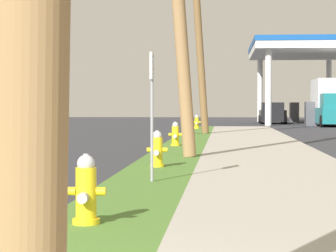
% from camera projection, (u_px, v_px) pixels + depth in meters
% --- Properties ---
extents(fire_hydrant_nearest, '(0.42, 0.38, 0.74)m').
position_uv_depth(fire_hydrant_nearest, '(86.00, 193.00, 7.79)').
color(fire_hydrant_nearest, yellow).
rests_on(fire_hydrant_nearest, grass_verge).
extents(fire_hydrant_second, '(0.42, 0.38, 0.74)m').
position_uv_depth(fire_hydrant_second, '(157.00, 151.00, 15.01)').
color(fire_hydrant_second, yellow).
rests_on(fire_hydrant_second, grass_verge).
extents(fire_hydrant_third, '(0.42, 0.37, 0.74)m').
position_uv_depth(fire_hydrant_third, '(175.00, 135.00, 22.81)').
color(fire_hydrant_third, yellow).
rests_on(fire_hydrant_third, grass_verge).
extents(fire_hydrant_fourth, '(0.42, 0.37, 0.74)m').
position_uv_depth(fire_hydrant_fourth, '(189.00, 127.00, 31.70)').
color(fire_hydrant_fourth, yellow).
rests_on(fire_hydrant_fourth, grass_verge).
extents(fire_hydrant_fifth, '(0.42, 0.38, 0.74)m').
position_uv_depth(fire_hydrant_fifth, '(197.00, 122.00, 39.56)').
color(fire_hydrant_fifth, yellow).
rests_on(fire_hydrant_fifth, grass_verge).
extents(utility_pole_background, '(1.49, 0.87, 9.54)m').
position_uv_depth(utility_pole_background, '(198.00, 24.00, 32.59)').
color(utility_pole_background, brown).
rests_on(utility_pole_background, grass_verge).
extents(street_sign_post, '(0.05, 0.36, 2.12)m').
position_uv_depth(street_sign_post, '(152.00, 89.00, 12.11)').
color(street_sign_post, gray).
rests_on(street_sign_post, grass_verge).
extents(car_black_by_near_pump, '(1.99, 4.52, 1.57)m').
position_uv_depth(car_black_by_near_pump, '(272.00, 114.00, 54.92)').
color(car_black_by_near_pump, black).
rests_on(car_black_by_near_pump, ground).
extents(truck_white_at_forecourt, '(2.27, 5.46, 1.97)m').
position_uv_depth(truck_white_at_forecourt, '(326.00, 111.00, 58.35)').
color(truck_white_at_forecourt, white).
rests_on(truck_white_at_forecourt, ground).
extents(truck_teal_on_apron, '(2.19, 6.42, 3.11)m').
position_uv_depth(truck_teal_on_apron, '(331.00, 103.00, 48.36)').
color(truck_teal_on_apron, '#197075').
rests_on(truck_teal_on_apron, ground).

